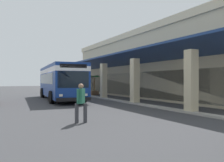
{
  "coord_description": "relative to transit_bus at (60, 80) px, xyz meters",
  "views": [
    {
      "loc": [
        18.44,
        -4.68,
        1.77
      ],
      "look_at": [
        0.97,
        4.35,
        1.74
      ],
      "focal_mm": 36.31,
      "sensor_mm": 36.0,
      "label": 1
    }
  ],
  "objects": [
    {
      "name": "curb_strip",
      "position": [
        0.76,
        3.99,
        -1.79
      ],
      "size": [
        33.79,
        0.5,
        0.12
      ],
      "primitive_type": "cube",
      "color": "#9E998E",
      "rests_on": "ground"
    },
    {
      "name": "pedestrian",
      "position": [
        12.01,
        -2.19,
        -0.93
      ],
      "size": [
        0.51,
        0.52,
        1.65
      ],
      "color": "#38383D",
      "rests_on": "ground"
    },
    {
      "name": "transit_bus",
      "position": [
        0.0,
        0.0,
        0.0
      ],
      "size": [
        11.37,
        3.44,
        3.34
      ],
      "color": "navy",
      "rests_on": "ground"
    },
    {
      "name": "potted_palm",
      "position": [
        -5.01,
        5.58,
        -1.25
      ],
      "size": [
        2.12,
        1.54,
        2.43
      ],
      "color": "brown",
      "rests_on": "ground"
    },
    {
      "name": "ground",
      "position": [
        2.6,
        7.3,
        -1.85
      ],
      "size": [
        120.0,
        120.0,
        0.0
      ],
      "primitive_type": "plane",
      "color": "#38383A"
    },
    {
      "name": "plaza_building",
      "position": [
        0.76,
        13.61,
        1.6
      ],
      "size": [
        28.46,
        16.56,
        6.91
      ],
      "color": "#C6B793",
      "rests_on": "ground"
    }
  ]
}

